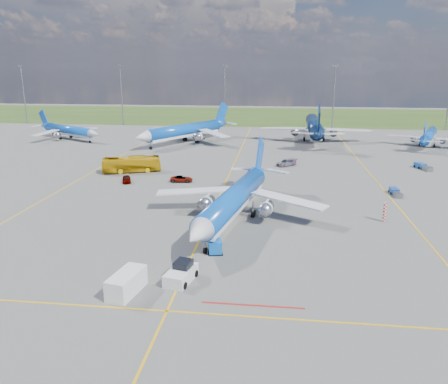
# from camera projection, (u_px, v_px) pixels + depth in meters

# --- Properties ---
(ground) EXTENTS (400.00, 400.00, 0.00)m
(ground) POSITION_uv_depth(u_px,v_px,m) (202.00, 234.00, 60.24)
(ground) COLOR #575754
(ground) RESTS_ON ground
(grass_strip) EXTENTS (400.00, 80.00, 0.01)m
(grass_strip) POSITION_uv_depth(u_px,v_px,m) (256.00, 116.00, 203.29)
(grass_strip) COLOR #2D4719
(grass_strip) RESTS_ON ground
(taxiway_lines) EXTENTS (60.25, 160.00, 0.02)m
(taxiway_lines) POSITION_uv_depth(u_px,v_px,m) (226.00, 182.00, 86.64)
(taxiway_lines) COLOR gold
(taxiway_lines) RESTS_ON ground
(floodlight_masts) EXTENTS (202.20, 0.50, 22.70)m
(floodlight_masts) POSITION_uv_depth(u_px,v_px,m) (279.00, 93.00, 160.51)
(floodlight_masts) COLOR slate
(floodlight_masts) RESTS_ON ground
(warning_post) EXTENTS (0.50, 0.50, 3.00)m
(warning_post) POSITION_uv_depth(u_px,v_px,m) (385.00, 212.00, 64.46)
(warning_post) COLOR red
(warning_post) RESTS_ON ground
(bg_jet_nw) EXTENTS (39.70, 37.05, 8.33)m
(bg_jet_nw) POSITION_uv_depth(u_px,v_px,m) (70.00, 139.00, 137.58)
(bg_jet_nw) COLOR #0C4CB1
(bg_jet_nw) RESTS_ON ground
(bg_jet_nnw) EXTENTS (48.30, 51.53, 10.79)m
(bg_jet_nnw) POSITION_uv_depth(u_px,v_px,m) (185.00, 143.00, 131.00)
(bg_jet_nnw) COLOR #0C4CB1
(bg_jet_nnw) RESTS_ON ground
(bg_jet_n) EXTENTS (37.06, 47.90, 12.28)m
(bg_jet_n) POSITION_uv_depth(u_px,v_px,m) (313.00, 140.00, 137.05)
(bg_jet_n) COLOR #071C40
(bg_jet_n) RESTS_ON ground
(bg_jet_ne) EXTENTS (34.06, 38.05, 8.19)m
(bg_jet_ne) POSITION_uv_depth(u_px,v_px,m) (427.00, 145.00, 127.11)
(bg_jet_ne) COLOR #0C4CB1
(bg_jet_ne) RESTS_ON ground
(main_airliner) EXTENTS (35.28, 42.39, 9.86)m
(main_airliner) POSITION_uv_depth(u_px,v_px,m) (234.00, 220.00, 65.32)
(main_airliner) COLOR #0C4CB1
(main_airliner) RESTS_ON ground
(pushback_tug) EXTENTS (3.23, 6.29, 2.09)m
(pushback_tug) POSITION_uv_depth(u_px,v_px,m) (181.00, 273.00, 46.84)
(pushback_tug) COLOR silver
(pushback_tug) RESTS_ON ground
(uld_container) EXTENTS (1.95, 2.26, 1.58)m
(uld_container) POSITION_uv_depth(u_px,v_px,m) (215.00, 247.00, 53.89)
(uld_container) COLOR blue
(uld_container) RESTS_ON ground
(service_van) EXTENTS (3.08, 5.29, 2.19)m
(service_van) POSITION_uv_depth(u_px,v_px,m) (126.00, 283.00, 44.21)
(service_van) COLOR white
(service_van) RESTS_ON ground
(apron_bus) EXTENTS (12.82, 7.08, 3.50)m
(apron_bus) POSITION_uv_depth(u_px,v_px,m) (131.00, 164.00, 94.62)
(apron_bus) COLOR #CE9D0C
(apron_bus) RESTS_ON ground
(service_car_a) EXTENTS (2.80, 4.20, 1.33)m
(service_car_a) POSITION_uv_depth(u_px,v_px,m) (127.00, 179.00, 86.59)
(service_car_a) COLOR #999999
(service_car_a) RESTS_ON ground
(service_car_b) EXTENTS (4.68, 2.58, 1.24)m
(service_car_b) POSITION_uv_depth(u_px,v_px,m) (181.00, 179.00, 86.91)
(service_car_b) COLOR #999999
(service_car_b) RESTS_ON ground
(service_car_c) EXTENTS (5.30, 4.82, 1.48)m
(service_car_c) POSITION_uv_depth(u_px,v_px,m) (286.00, 163.00, 100.96)
(service_car_c) COLOR #999999
(service_car_c) RESTS_ON ground
(baggage_tug_w) EXTENTS (1.35, 4.61, 1.03)m
(baggage_tug_w) POSITION_uv_depth(u_px,v_px,m) (395.00, 192.00, 78.17)
(baggage_tug_w) COLOR #184292
(baggage_tug_w) RESTS_ON ground
(baggage_tug_c) EXTENTS (2.71, 4.69, 1.02)m
(baggage_tug_c) POSITION_uv_depth(u_px,v_px,m) (148.00, 162.00, 103.05)
(baggage_tug_c) COLOR #174A8F
(baggage_tug_c) RESTS_ON ground
(baggage_tug_e) EXTENTS (2.79, 5.47, 1.19)m
(baggage_tug_e) POSITION_uv_depth(u_px,v_px,m) (423.00, 167.00, 97.76)
(baggage_tug_e) COLOR #184C92
(baggage_tug_e) RESTS_ON ground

